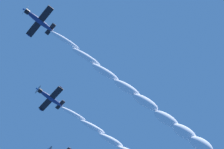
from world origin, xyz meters
The scene contains 3 objects.
airplane_lead centered at (1.38, 0.68, 88.52)m, with size 7.83×8.64×2.44m.
airplane_left_wingman centered at (7.60, 21.32, 89.84)m, with size 7.84×8.64×2.50m.
smoke_trail_lead centered at (34.55, 15.61, 84.31)m, with size 46.08×22.20×7.98m.
Camera 1 is at (6.29, -43.09, 1.59)m, focal length 70.44 mm.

